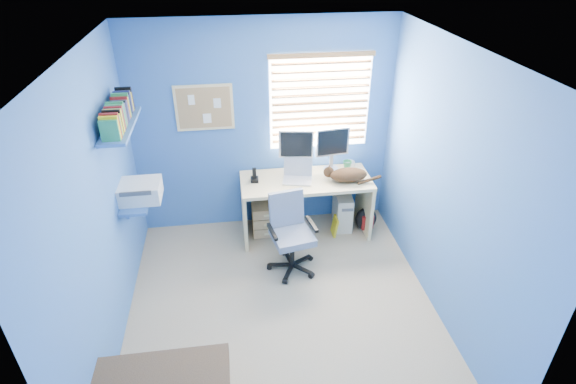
{
  "coord_description": "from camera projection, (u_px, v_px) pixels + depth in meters",
  "views": [
    {
      "loc": [
        -0.4,
        -3.23,
        3.27
      ],
      "look_at": [
        0.15,
        0.65,
        0.95
      ],
      "focal_mm": 28.0,
      "sensor_mm": 36.0,
      "label": 1
    }
  ],
  "objects": [
    {
      "name": "laptop",
      "position": [
        297.0,
        172.0,
        5.12
      ],
      "size": [
        0.38,
        0.33,
        0.22
      ],
      "primitive_type": "cube",
      "rotation": [
        0.0,
        0.0,
        -0.22
      ],
      "color": "silver",
      "rests_on": "desk"
    },
    {
      "name": "desk",
      "position": [
        305.0,
        206.0,
        5.4
      ],
      "size": [
        1.51,
        0.65,
        0.74
      ],
      "primitive_type": "cube",
      "color": "beige",
      "rests_on": "floor"
    },
    {
      "name": "monitor_right",
      "position": [
        332.0,
        149.0,
        5.29
      ],
      "size": [
        0.41,
        0.17,
        0.54
      ],
      "primitive_type": "cube",
      "rotation": [
        0.0,
        0.0,
        0.12
      ],
      "color": "silver",
      "rests_on": "desk"
    },
    {
      "name": "tower_pc",
      "position": [
        342.0,
        209.0,
        5.61
      ],
      "size": [
        0.22,
        0.45,
        0.45
      ],
      "primitive_type": "cube",
      "rotation": [
        0.0,
        0.0,
        -0.08
      ],
      "color": "beige",
      "rests_on": "floor"
    },
    {
      "name": "mug",
      "position": [
        347.0,
        165.0,
        5.42
      ],
      "size": [
        0.1,
        0.09,
        0.1
      ],
      "primitive_type": "imported",
      "color": "#297F4B",
      "rests_on": "desk"
    },
    {
      "name": "wall_shelves",
      "position": [
        128.0,
        154.0,
        4.21
      ],
      "size": [
        0.42,
        0.9,
        1.05
      ],
      "color": "#3764AA",
      "rests_on": "ground"
    },
    {
      "name": "wall_left",
      "position": [
        98.0,
        215.0,
        3.65
      ],
      "size": [
        0.01,
        3.2,
        2.5
      ],
      "primitive_type": "cube",
      "color": "#3F6BBA",
      "rests_on": "ground"
    },
    {
      "name": "corkboard",
      "position": [
        204.0,
        108.0,
        4.94
      ],
      "size": [
        0.64,
        0.02,
        0.52
      ],
      "color": "beige",
      "rests_on": "ground"
    },
    {
      "name": "ceiling",
      "position": [
        280.0,
        52.0,
        3.19
      ],
      "size": [
        3.0,
        3.2,
        0.0
      ],
      "primitive_type": "cube",
      "color": "white",
      "rests_on": "wall_back"
    },
    {
      "name": "cd_spindle",
      "position": [
        349.0,
        164.0,
        5.47
      ],
      "size": [
        0.13,
        0.13,
        0.07
      ],
      "primitive_type": "cylinder",
      "color": "silver",
      "rests_on": "desk"
    },
    {
      "name": "office_chair",
      "position": [
        291.0,
        242.0,
        4.85
      ],
      "size": [
        0.59,
        0.59,
        0.87
      ],
      "color": "black",
      "rests_on": "floor"
    },
    {
      "name": "wall_back",
      "position": [
        264.0,
        129.0,
        5.19
      ],
      "size": [
        3.0,
        0.01,
        2.5
      ],
      "primitive_type": "cube",
      "color": "#3F6BBA",
      "rests_on": "ground"
    },
    {
      "name": "floor",
      "position": [
        282.0,
        308.0,
        4.47
      ],
      "size": [
        3.0,
        3.2,
        0.0
      ],
      "primitive_type": "cube",
      "color": "tan",
      "rests_on": "ground"
    },
    {
      "name": "drawer_boxes",
      "position": [
        267.0,
        218.0,
        5.48
      ],
      "size": [
        0.35,
        0.28,
        0.41
      ],
      "primitive_type": "cube",
      "color": "tan",
      "rests_on": "floor"
    },
    {
      "name": "cat",
      "position": [
        349.0,
        175.0,
        5.14
      ],
      "size": [
        0.49,
        0.36,
        0.16
      ],
      "primitive_type": "ellipsoid",
      "rotation": [
        0.0,
        0.0,
        -0.35
      ],
      "color": "black",
      "rests_on": "desk"
    },
    {
      "name": "monitor_left",
      "position": [
        296.0,
        151.0,
        5.23
      ],
      "size": [
        0.41,
        0.18,
        0.54
      ],
      "primitive_type": "cube",
      "rotation": [
        0.0,
        0.0,
        -0.16
      ],
      "color": "silver",
      "rests_on": "desk"
    },
    {
      "name": "wall_front",
      "position": [
        318.0,
        354.0,
        2.47
      ],
      "size": [
        3.0,
        0.01,
        2.5
      ],
      "primitive_type": "cube",
      "color": "#3F6BBA",
      "rests_on": "ground"
    },
    {
      "name": "window_blinds",
      "position": [
        320.0,
        103.0,
        5.09
      ],
      "size": [
        1.15,
        0.05,
        1.1
      ],
      "color": "white",
      "rests_on": "ground"
    },
    {
      "name": "yellow_book",
      "position": [
        335.0,
        226.0,
        5.48
      ],
      "size": [
        0.03,
        0.17,
        0.24
      ],
      "primitive_type": "cube",
      "color": "yellow",
      "rests_on": "floor"
    },
    {
      "name": "phone",
      "position": [
        254.0,
        175.0,
        5.13
      ],
      "size": [
        0.1,
        0.12,
        0.17
      ],
      "primitive_type": "cube",
      "rotation": [
        0.0,
        0.0,
        -0.06
      ],
      "color": "black",
      "rests_on": "desk"
    },
    {
      "name": "backpack",
      "position": [
        366.0,
        219.0,
        5.55
      ],
      "size": [
        0.29,
        0.24,
        0.31
      ],
      "primitive_type": "ellipsoid",
      "rotation": [
        0.0,
        0.0,
        0.15
      ],
      "color": "black",
      "rests_on": "floor"
    },
    {
      "name": "wall_right",
      "position": [
        448.0,
        189.0,
        4.01
      ],
      "size": [
        0.01,
        3.2,
        2.5
      ],
      "primitive_type": "cube",
      "color": "#3F6BBA",
      "rests_on": "ground"
    }
  ]
}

